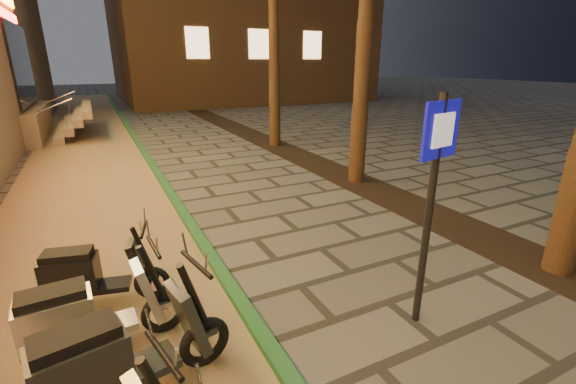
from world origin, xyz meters
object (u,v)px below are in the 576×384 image
scooter_7 (116,358)px  scooter_9 (91,274)px  pedestrian_sign (434,183)px  scooter_8 (85,316)px

scooter_7 → scooter_9: 1.79m
pedestrian_sign → scooter_9: (-3.44, 2.04, -1.28)m
scooter_8 → scooter_9: size_ratio=1.09×
scooter_7 → scooter_9: scooter_7 is taller
scooter_7 → scooter_8: size_ratio=1.08×
scooter_7 → scooter_8: scooter_7 is taller
pedestrian_sign → scooter_7: pedestrian_sign is taller
pedestrian_sign → scooter_9: bearing=139.0°
scooter_8 → pedestrian_sign: bearing=-21.2°
pedestrian_sign → scooter_9: size_ratio=1.81×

